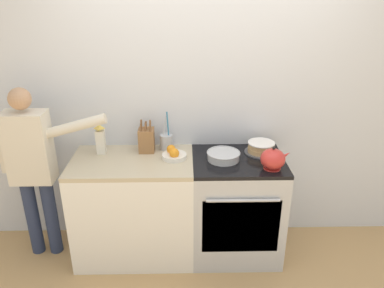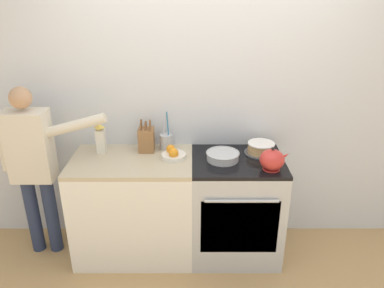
{
  "view_description": "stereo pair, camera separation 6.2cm",
  "coord_description": "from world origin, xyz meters",
  "px_view_note": "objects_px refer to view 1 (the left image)",
  "views": [
    {
      "loc": [
        -0.19,
        -2.42,
        2.22
      ],
      "look_at": [
        -0.13,
        0.28,
        1.05
      ],
      "focal_mm": 35.0,
      "sensor_mm": 36.0,
      "label": 1
    },
    {
      "loc": [
        -0.13,
        -2.42,
        2.22
      ],
      "look_at": [
        -0.13,
        0.28,
        1.05
      ],
      "focal_mm": 35.0,
      "sensor_mm": 36.0,
      "label": 2
    }
  ],
  "objects_px": {
    "stove_range": "(236,206)",
    "tea_kettle": "(273,159)",
    "mixing_bowl": "(223,156)",
    "fruit_bowl": "(174,154)",
    "utensil_crock": "(166,141)",
    "layer_cake": "(261,148)",
    "person_baker": "(33,162)",
    "knife_block": "(146,140)",
    "milk_carton": "(101,140)"
  },
  "relations": [
    {
      "from": "tea_kettle",
      "to": "knife_block",
      "type": "bearing_deg",
      "value": 160.83
    },
    {
      "from": "stove_range",
      "to": "mixing_bowl",
      "type": "xyz_separation_m",
      "value": [
        -0.12,
        -0.01,
        0.49
      ]
    },
    {
      "from": "mixing_bowl",
      "to": "fruit_bowl",
      "type": "bearing_deg",
      "value": 174.42
    },
    {
      "from": "tea_kettle",
      "to": "utensil_crock",
      "type": "xyz_separation_m",
      "value": [
        -0.83,
        0.39,
        -0.01
      ]
    },
    {
      "from": "mixing_bowl",
      "to": "stove_range",
      "type": "bearing_deg",
      "value": 2.89
    },
    {
      "from": "tea_kettle",
      "to": "knife_block",
      "type": "distance_m",
      "value": 1.05
    },
    {
      "from": "stove_range",
      "to": "tea_kettle",
      "type": "xyz_separation_m",
      "value": [
        0.24,
        -0.17,
        0.53
      ]
    },
    {
      "from": "milk_carton",
      "to": "mixing_bowl",
      "type": "bearing_deg",
      "value": -8.41
    },
    {
      "from": "tea_kettle",
      "to": "knife_block",
      "type": "relative_size",
      "value": 0.8
    },
    {
      "from": "milk_carton",
      "to": "stove_range",
      "type": "bearing_deg",
      "value": -7.18
    },
    {
      "from": "stove_range",
      "to": "knife_block",
      "type": "distance_m",
      "value": 0.95
    },
    {
      "from": "layer_cake",
      "to": "tea_kettle",
      "type": "distance_m",
      "value": 0.29
    },
    {
      "from": "utensil_crock",
      "to": "person_baker",
      "type": "distance_m",
      "value": 1.1
    },
    {
      "from": "layer_cake",
      "to": "mixing_bowl",
      "type": "bearing_deg",
      "value": -158.77
    },
    {
      "from": "utensil_crock",
      "to": "fruit_bowl",
      "type": "bearing_deg",
      "value": -69.99
    },
    {
      "from": "tea_kettle",
      "to": "utensil_crock",
      "type": "relative_size",
      "value": 0.68
    },
    {
      "from": "utensil_crock",
      "to": "milk_carton",
      "type": "height_order",
      "value": "utensil_crock"
    },
    {
      "from": "utensil_crock",
      "to": "fruit_bowl",
      "type": "xyz_separation_m",
      "value": [
        0.07,
        -0.18,
        -0.04
      ]
    },
    {
      "from": "person_baker",
      "to": "mixing_bowl",
      "type": "bearing_deg",
      "value": -2.05
    },
    {
      "from": "layer_cake",
      "to": "utensil_crock",
      "type": "height_order",
      "value": "utensil_crock"
    },
    {
      "from": "mixing_bowl",
      "to": "utensil_crock",
      "type": "distance_m",
      "value": 0.52
    },
    {
      "from": "tea_kettle",
      "to": "fruit_bowl",
      "type": "distance_m",
      "value": 0.79
    },
    {
      "from": "fruit_bowl",
      "to": "layer_cake",
      "type": "bearing_deg",
      "value": 6.9
    },
    {
      "from": "knife_block",
      "to": "utensil_crock",
      "type": "relative_size",
      "value": 0.85
    },
    {
      "from": "layer_cake",
      "to": "stove_range",
      "type": "bearing_deg",
      "value": -149.2
    },
    {
      "from": "stove_range",
      "to": "tea_kettle",
      "type": "distance_m",
      "value": 0.61
    },
    {
      "from": "mixing_bowl",
      "to": "utensil_crock",
      "type": "height_order",
      "value": "utensil_crock"
    },
    {
      "from": "utensil_crock",
      "to": "mixing_bowl",
      "type": "bearing_deg",
      "value": -25.49
    },
    {
      "from": "stove_range",
      "to": "milk_carton",
      "type": "xyz_separation_m",
      "value": [
        -1.13,
        0.14,
        0.57
      ]
    },
    {
      "from": "mixing_bowl",
      "to": "person_baker",
      "type": "relative_size",
      "value": 0.18
    },
    {
      "from": "stove_range",
      "to": "tea_kettle",
      "type": "height_order",
      "value": "tea_kettle"
    },
    {
      "from": "stove_range",
      "to": "mixing_bowl",
      "type": "bearing_deg",
      "value": -177.11
    },
    {
      "from": "layer_cake",
      "to": "fruit_bowl",
      "type": "relative_size",
      "value": 1.37
    },
    {
      "from": "layer_cake",
      "to": "person_baker",
      "type": "height_order",
      "value": "person_baker"
    },
    {
      "from": "utensil_crock",
      "to": "fruit_bowl",
      "type": "distance_m",
      "value": 0.2
    },
    {
      "from": "stove_range",
      "to": "person_baker",
      "type": "relative_size",
      "value": 0.6
    },
    {
      "from": "person_baker",
      "to": "knife_block",
      "type": "bearing_deg",
      "value": 8.82
    },
    {
      "from": "layer_cake",
      "to": "tea_kettle",
      "type": "relative_size",
      "value": 1.18
    },
    {
      "from": "knife_block",
      "to": "milk_carton",
      "type": "height_order",
      "value": "knife_block"
    },
    {
      "from": "person_baker",
      "to": "utensil_crock",
      "type": "bearing_deg",
      "value": 9.41
    },
    {
      "from": "tea_kettle",
      "to": "layer_cake",
      "type": "bearing_deg",
      "value": 96.8
    },
    {
      "from": "tea_kettle",
      "to": "fruit_bowl",
      "type": "height_order",
      "value": "tea_kettle"
    },
    {
      "from": "tea_kettle",
      "to": "mixing_bowl",
      "type": "xyz_separation_m",
      "value": [
        -0.36,
        0.16,
        -0.05
      ]
    },
    {
      "from": "knife_block",
      "to": "fruit_bowl",
      "type": "bearing_deg",
      "value": -31.86
    },
    {
      "from": "utensil_crock",
      "to": "person_baker",
      "type": "xyz_separation_m",
      "value": [
        -1.07,
        -0.2,
        -0.08
      ]
    },
    {
      "from": "knife_block",
      "to": "person_baker",
      "type": "bearing_deg",
      "value": -169.89
    },
    {
      "from": "stove_range",
      "to": "mixing_bowl",
      "type": "relative_size",
      "value": 3.34
    },
    {
      "from": "knife_block",
      "to": "person_baker",
      "type": "height_order",
      "value": "person_baker"
    },
    {
      "from": "stove_range",
      "to": "milk_carton",
      "type": "bearing_deg",
      "value": 172.82
    },
    {
      "from": "tea_kettle",
      "to": "mixing_bowl",
      "type": "bearing_deg",
      "value": 155.78
    }
  ]
}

